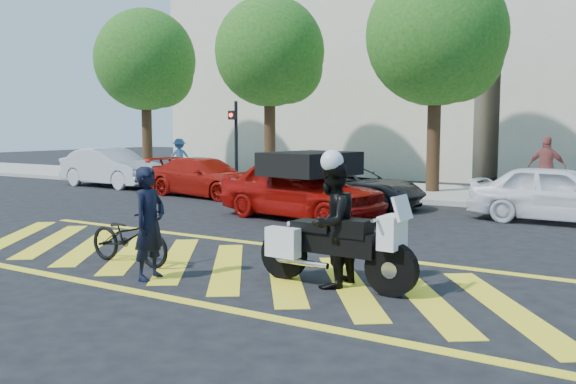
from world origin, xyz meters
The scene contains 19 objects.
ground centered at (0.00, 0.00, 0.00)m, with size 90.00×90.00×0.00m, color black.
sidewalk centered at (0.00, 12.00, 0.07)m, with size 60.00×5.00×0.15m, color #9E998E.
crosswalk centered at (-0.04, 0.00, 0.00)m, with size 12.33×4.00×0.01m.
building_left centered at (-8.00, 21.00, 5.00)m, with size 16.00×8.00×10.00m, color beige.
tree_far_left centered at (-12.87, 12.06, 5.05)m, with size 4.40×4.40×7.41m.
tree_left centered at (-6.37, 12.06, 4.99)m, with size 4.20×4.20×7.26m.
tree_center centered at (0.13, 12.06, 5.10)m, with size 4.60×4.60×7.56m.
signal_pole centered at (-6.50, 9.74, 1.92)m, with size 0.28×0.43×3.20m.
officer_bike centered at (0.00, -1.25, 0.85)m, with size 0.62×0.41×1.69m, color black.
bicycle centered at (-1.02, -0.69, 0.46)m, with size 0.61×1.74×0.91m, color black.
police_motorcycle centered at (2.54, -0.22, 0.60)m, with size 2.50×0.81×1.10m.
officer_moto centered at (2.52, -0.22, 0.90)m, with size 0.88×0.68×1.81m, color black.
red_convertible centered at (-1.12, 5.15, 0.75)m, with size 1.78×4.43×1.51m, color #930B06.
parked_far_left centered at (-11.50, 8.52, 0.74)m, with size 1.56×4.48×1.48m, color #AFB0B7.
parked_left centered at (-6.29, 7.80, 0.64)m, with size 1.78×4.38×1.27m, color #981009.
parked_mid_left centered at (-0.98, 7.80, 0.58)m, with size 1.94×4.20×1.17m, color black.
parked_mid_right centered at (4.45, 7.80, 0.70)m, with size 1.64×4.08×1.39m, color white.
pedestrian_left centered at (-11.67, 12.61, 0.97)m, with size 1.05×0.61×1.63m, color #2F5383.
pedestrian_right centered at (3.58, 11.70, 1.08)m, with size 1.09×0.45×1.86m, color #934743.
Camera 1 is at (6.46, -7.84, 2.27)m, focal length 38.00 mm.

